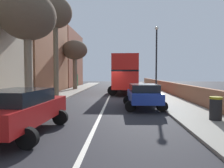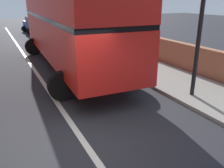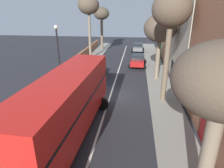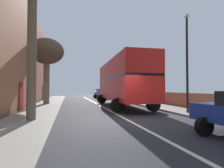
{
  "view_description": "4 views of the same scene",
  "coord_description": "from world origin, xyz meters",
  "views": [
    {
      "loc": [
        1.02,
        -17.82,
        2.18
      ],
      "look_at": [
        0.2,
        3.61,
        1.12
      ],
      "focal_mm": 33.07,
      "sensor_mm": 36.0,
      "label": 1
    },
    {
      "loc": [
        -1.58,
        -4.58,
        3.25
      ],
      "look_at": [
        1.07,
        0.69,
        1.12
      ],
      "focal_mm": 37.86,
      "sensor_mm": 36.0,
      "label": 2
    },
    {
      "loc": [
        -2.26,
        16.61,
        7.58
      ],
      "look_at": [
        -0.45,
        2.27,
        2.05
      ],
      "focal_mm": 31.26,
      "sensor_mm": 36.0,
      "label": 3
    },
    {
      "loc": [
        -2.99,
        -8.7,
        1.61
      ],
      "look_at": [
        0.74,
        6.35,
        2.04
      ],
      "focal_mm": 28.35,
      "sensor_mm": 36.0,
      "label": 4
    }
  ],
  "objects": [
    {
      "name": "parked_car_blue_right_1",
      "position": [
        2.5,
        -4.84,
        0.89
      ],
      "size": [
        2.52,
        4.13,
        1.54
      ],
      "color": "#1E389E",
      "rests_on": "ground"
    },
    {
      "name": "road_centre_line",
      "position": [
        0.0,
        0.0,
        0.0
      ],
      "size": [
        0.16,
        54.0,
        0.01
      ],
      "primitive_type": "cube",
      "color": "silver",
      "rests_on": "ground"
    },
    {
      "name": "ground_plane",
      "position": [
        0.0,
        0.0,
        0.0
      ],
      "size": [
        84.0,
        84.0,
        0.0
      ],
      "primitive_type": "plane",
      "color": "#28282D"
    },
    {
      "name": "street_tree_left_0",
      "position": [
        -4.65,
        -5.25,
        5.66
      ],
      "size": [
        3.48,
        3.48,
        7.11
      ],
      "color": "#7A6B56",
      "rests_on": "sidewalk_left"
    },
    {
      "name": "lamppost_right",
      "position": [
        4.3,
        0.95,
        3.81
      ],
      "size": [
        0.32,
        0.32,
        6.31
      ],
      "color": "black",
      "rests_on": "sidewalk_right"
    },
    {
      "name": "parked_car_red_left_3",
      "position": [
        -2.5,
        -10.64,
        0.94
      ],
      "size": [
        2.61,
        4.67,
        1.63
      ],
      "color": "#AD1919",
      "rests_on": "ground"
    },
    {
      "name": "street_tree_left_2",
      "position": [
        -5.14,
        10.25,
        5.29
      ],
      "size": [
        3.43,
        3.43,
        6.64
      ],
      "color": "#7A6B56",
      "rests_on": "sidewalk_left"
    },
    {
      "name": "terraced_houses_left",
      "position": [
        -8.5,
        0.48,
        4.71
      ],
      "size": [
        4.07,
        47.52,
        10.14
      ],
      "color": "#9E6647",
      "rests_on": "ground"
    },
    {
      "name": "boundary_wall_right",
      "position": [
        6.45,
        0.0,
        0.64
      ],
      "size": [
        0.36,
        54.0,
        1.28
      ],
      "primitive_type": "cube",
      "color": "#9E6647",
      "rests_on": "ground"
    },
    {
      "name": "sidewalk_left",
      "position": [
        -4.9,
        0.0,
        0.06
      ],
      "size": [
        2.6,
        60.0,
        0.12
      ],
      "primitive_type": "cube",
      "color": "gray",
      "rests_on": "ground"
    },
    {
      "name": "double_decker_bus",
      "position": [
        1.7,
        6.54,
        2.36
      ],
      "size": [
        3.87,
        11.24,
        4.06
      ],
      "color": "red",
      "rests_on": "ground"
    },
    {
      "name": "street_tree_left_4",
      "position": [
        -4.74,
        0.59,
        7.42
      ],
      "size": [
        2.97,
        2.97,
        8.88
      ],
      "color": "brown",
      "rests_on": "sidewalk_left"
    },
    {
      "name": "parked_car_blue_right_0",
      "position": [
        2.5,
        20.45,
        0.92
      ],
      "size": [
        2.58,
        4.52,
        1.6
      ],
      "color": "#1E389E",
      "rests_on": "ground"
    },
    {
      "name": "sidewalk_right",
      "position": [
        4.9,
        0.0,
        0.06
      ],
      "size": [
        2.6,
        60.0,
        0.12
      ],
      "primitive_type": "cube",
      "color": "gray",
      "rests_on": "ground"
    },
    {
      "name": "litter_bin_right",
      "position": [
        5.3,
        -8.52,
        0.65
      ],
      "size": [
        0.55,
        0.55,
        1.04
      ],
      "color": "black",
      "rests_on": "sidewalk_right"
    }
  ]
}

